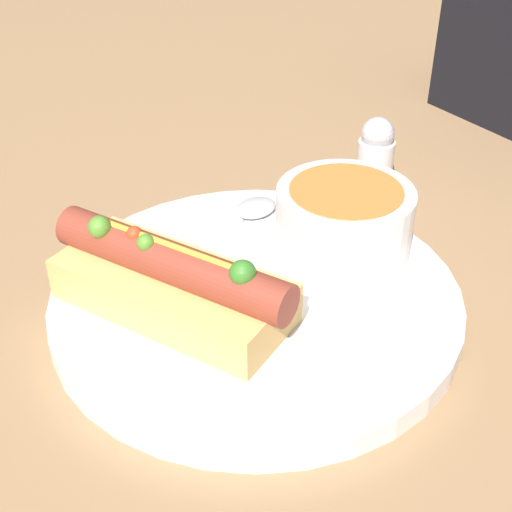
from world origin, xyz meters
TOP-DOWN VIEW (x-y plane):
  - ground_plane at (0.00, 0.00)m, footprint 4.00×4.00m
  - dinner_plate at (0.00, 0.00)m, footprint 0.30×0.30m
  - hot_dog at (-0.01, -0.06)m, footprint 0.18×0.13m
  - soup_bowl at (-0.00, 0.08)m, footprint 0.10×0.10m
  - spoon at (-0.09, 0.04)m, footprint 0.05×0.15m
  - salt_shaker at (-0.09, 0.19)m, footprint 0.03×0.03m

SIDE VIEW (x-z plane):
  - ground_plane at x=0.00m, z-range 0.00..0.00m
  - dinner_plate at x=0.00m, z-range 0.00..0.02m
  - spoon at x=-0.09m, z-range 0.02..0.03m
  - salt_shaker at x=-0.09m, z-range 0.00..0.08m
  - hot_dog at x=-0.01m, z-range 0.01..0.07m
  - soup_bowl at x=0.00m, z-range 0.02..0.08m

